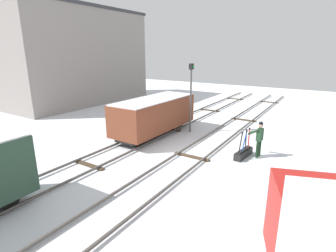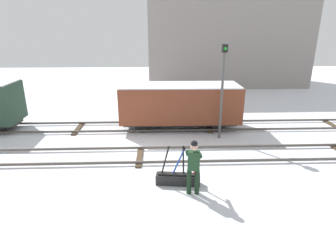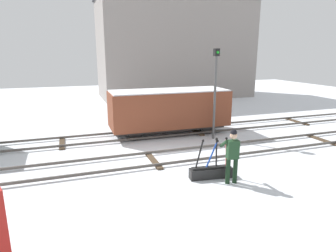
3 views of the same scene
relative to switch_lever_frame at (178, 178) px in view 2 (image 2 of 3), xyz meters
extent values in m
plane|color=silver|center=(-1.46, 2.21, -0.25)|extent=(60.00, 60.00, 0.00)
cube|color=#4C4742|center=(-1.46, 1.49, -0.12)|extent=(44.00, 0.07, 0.10)
cube|color=#4C4742|center=(-1.46, 2.93, -0.12)|extent=(44.00, 0.07, 0.10)
cube|color=#423323|center=(-1.46, 2.21, -0.21)|extent=(0.24, 1.94, 0.08)
cube|color=#4C4742|center=(-1.46, 5.16, -0.12)|extent=(44.00, 0.07, 0.10)
cube|color=#4C4742|center=(-1.46, 6.60, -0.12)|extent=(44.00, 0.07, 0.10)
cube|color=#423323|center=(-4.98, 5.88, -0.21)|extent=(0.24, 1.94, 0.08)
cube|color=#423323|center=(2.06, 5.88, -0.21)|extent=(0.24, 1.94, 0.08)
cube|color=#423323|center=(9.10, 5.88, -0.21)|extent=(0.24, 1.94, 0.08)
cube|color=black|center=(-0.01, 0.00, -0.07)|extent=(1.55, 0.55, 0.36)
cube|color=black|center=(-0.01, 0.00, 0.14)|extent=(1.38, 0.37, 0.06)
cylinder|color=black|center=(-0.45, 0.06, 0.62)|extent=(0.31, 0.09, 1.03)
sphere|color=black|center=(-0.32, 0.04, 1.13)|extent=(0.09, 0.09, 0.09)
cylinder|color=#1E47B7|center=(0.00, 0.00, 0.60)|extent=(0.44, 0.11, 1.00)
sphere|color=black|center=(0.19, -0.02, 1.09)|extent=(0.09, 0.09, 0.09)
cylinder|color=black|center=(0.17, -0.02, 0.63)|extent=(0.09, 0.07, 1.05)
sphere|color=black|center=(0.16, -0.02, 1.16)|extent=(0.09, 0.09, 0.09)
cylinder|color=red|center=(0.54, -0.07, 0.63)|extent=(0.11, 0.07, 1.05)
sphere|color=black|center=(0.51, -0.07, 1.16)|extent=(0.09, 0.09, 0.09)
cylinder|color=black|center=(0.31, -0.60, 0.19)|extent=(0.15, 0.15, 0.88)
cylinder|color=black|center=(0.57, -0.64, 0.19)|extent=(0.15, 0.15, 0.88)
cube|color=#1E3D23|center=(0.44, -0.62, 0.94)|extent=(0.41, 0.29, 0.62)
sphere|color=tan|center=(0.44, -0.62, 1.42)|extent=(0.24, 0.24, 0.24)
sphere|color=black|center=(0.44, -0.62, 1.52)|extent=(0.21, 0.21, 0.21)
cylinder|color=#1E3D23|center=(0.26, -0.35, 1.08)|extent=(0.18, 0.56, 0.41)
cylinder|color=#1E3D23|center=(0.68, -0.37, 1.00)|extent=(0.18, 0.60, 0.27)
cylinder|color=#4C4C4C|center=(2.36, 4.33, 1.81)|extent=(0.12, 0.12, 4.12)
cube|color=black|center=(2.36, 4.33, 4.05)|extent=(0.24, 0.24, 0.36)
sphere|color=green|center=(2.36, 4.20, 4.05)|extent=(0.14, 0.14, 0.14)
cube|color=gray|center=(5.87, 19.48, 4.30)|extent=(14.55, 6.69, 9.10)
cylinder|color=black|center=(-8.88, 6.50, 0.10)|extent=(0.70, 0.12, 0.70)
cube|color=#2D2B28|center=(0.51, 5.88, 0.15)|extent=(5.94, 1.41, 0.20)
cube|color=brown|center=(0.51, 5.88, 1.17)|extent=(6.26, 2.30, 1.83)
cube|color=white|center=(0.51, 5.88, 2.11)|extent=(6.14, 2.21, 0.06)
cylinder|color=black|center=(-1.53, 5.30, 0.10)|extent=(0.70, 0.11, 0.70)
cylinder|color=black|center=(-1.51, 6.52, 0.10)|extent=(0.70, 0.11, 0.70)
cylinder|color=black|center=(2.53, 5.25, 0.10)|extent=(0.70, 0.11, 0.70)
cylinder|color=black|center=(2.54, 6.47, 0.10)|extent=(0.70, 0.11, 0.70)
camera|label=1|loc=(-12.57, -3.41, 4.97)|focal=27.95mm
camera|label=2|loc=(-0.68, -8.58, 4.85)|focal=30.03mm
camera|label=3|loc=(-4.55, -8.51, 4.01)|focal=31.21mm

